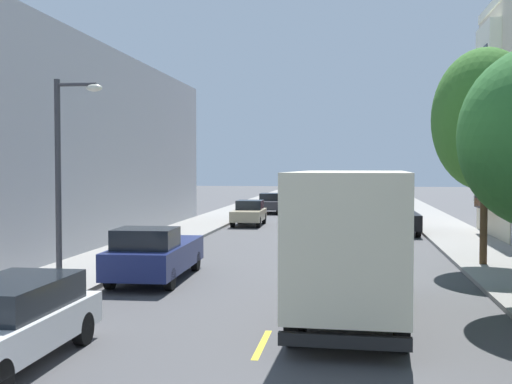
% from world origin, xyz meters
% --- Properties ---
extents(ground_plane, '(160.00, 160.00, 0.00)m').
position_xyz_m(ground_plane, '(0.00, 30.00, 0.00)').
color(ground_plane, '#424244').
extents(sidewalk_left, '(3.20, 120.00, 0.14)m').
position_xyz_m(sidewalk_left, '(-7.10, 28.00, 0.07)').
color(sidewalk_left, gray).
rests_on(sidewalk_left, ground_plane).
extents(sidewalk_right, '(3.20, 120.00, 0.14)m').
position_xyz_m(sidewalk_right, '(7.10, 28.00, 0.07)').
color(sidewalk_right, gray).
rests_on(sidewalk_right, ground_plane).
extents(lane_centerline_dashes, '(0.14, 47.20, 0.01)m').
position_xyz_m(lane_centerline_dashes, '(0.00, 24.50, 0.00)').
color(lane_centerline_dashes, yellow).
rests_on(lane_centerline_dashes, ground_plane).
extents(street_tree_third, '(3.68, 3.68, 7.58)m').
position_xyz_m(street_tree_third, '(6.40, 17.92, 5.21)').
color(street_tree_third, '#47331E').
rests_on(street_tree_third, sidewalk_right).
extents(street_lamp, '(1.35, 0.28, 5.79)m').
position_xyz_m(street_lamp, '(-5.93, 10.87, 3.55)').
color(street_lamp, '#38383D').
rests_on(street_lamp, sidewalk_left).
extents(delivery_box_truck, '(2.70, 8.02, 3.47)m').
position_xyz_m(delivery_box_truck, '(1.79, 9.49, 1.96)').
color(delivery_box_truck, beige).
rests_on(delivery_box_truck, ground_plane).
extents(parked_wagon_white, '(1.84, 4.71, 1.50)m').
position_xyz_m(parked_wagon_white, '(-4.36, 4.97, 0.80)').
color(parked_wagon_white, silver).
rests_on(parked_wagon_white, ground_plane).
extents(parked_pickup_navy, '(2.15, 5.35, 1.73)m').
position_xyz_m(parked_pickup_navy, '(-4.32, 13.86, 0.83)').
color(parked_pickup_navy, navy).
rests_on(parked_pickup_navy, ground_plane).
extents(parked_pickup_black, '(2.05, 5.32, 1.73)m').
position_xyz_m(parked_pickup_black, '(4.27, 29.85, 0.83)').
color(parked_pickup_black, black).
rests_on(parked_pickup_black, ground_plane).
extents(parked_hatchback_orange, '(1.78, 4.02, 1.50)m').
position_xyz_m(parked_hatchback_orange, '(4.27, 50.64, 0.76)').
color(parked_hatchback_orange, orange).
rests_on(parked_hatchback_orange, ground_plane).
extents(parked_hatchback_charcoal, '(1.81, 4.03, 1.50)m').
position_xyz_m(parked_hatchback_charcoal, '(-4.29, 43.62, 0.76)').
color(parked_hatchback_charcoal, '#333338').
rests_on(parked_hatchback_charcoal, ground_plane).
extents(parked_hatchback_red, '(1.75, 4.01, 1.50)m').
position_xyz_m(parked_hatchback_red, '(4.36, 35.77, 0.76)').
color(parked_hatchback_red, '#AD1E1E').
rests_on(parked_hatchback_red, ground_plane).
extents(parked_hatchback_champagne, '(1.80, 4.03, 1.50)m').
position_xyz_m(parked_hatchback_champagne, '(-4.28, 33.09, 0.76)').
color(parked_hatchback_champagne, tan).
rests_on(parked_hatchback_champagne, ground_plane).
extents(moving_burgundy_sedan, '(1.95, 4.80, 1.93)m').
position_xyz_m(moving_burgundy_sedan, '(-1.80, 43.08, 0.99)').
color(moving_burgundy_sedan, maroon).
rests_on(moving_burgundy_sedan, ground_plane).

